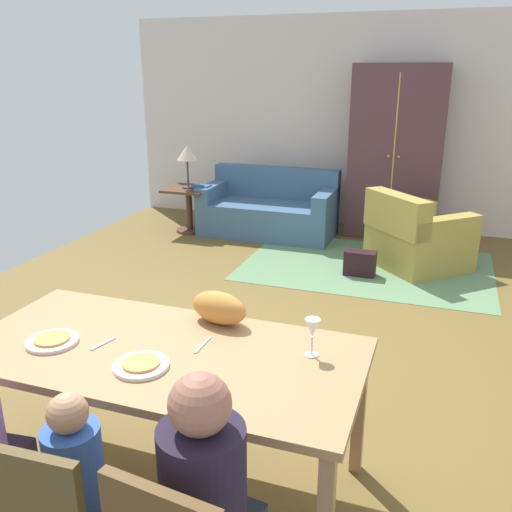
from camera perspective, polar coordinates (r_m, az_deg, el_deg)
ground_plane at (r=4.71m, az=3.97°, el=-6.78°), size 6.43×6.41×0.02m
back_wall at (r=7.47m, az=11.13°, el=13.33°), size 6.43×0.10×2.70m
dining_table at (r=2.71m, az=-9.81°, el=-10.82°), size 1.92×0.92×0.76m
plate_near_man at (r=2.87m, az=-20.47°, el=-8.33°), size 0.25×0.25×0.02m
pizza_near_man at (r=2.86m, az=-20.50°, el=-8.06°), size 0.17×0.17×0.01m
plate_near_child at (r=2.54m, az=-11.89°, el=-11.13°), size 0.25×0.25×0.02m
pizza_near_child at (r=2.53m, az=-11.91°, el=-10.84°), size 0.17×0.17×0.01m
wine_glass at (r=2.54m, az=5.91°, el=-7.65°), size 0.07×0.07×0.19m
fork at (r=2.78m, az=-15.66°, el=-8.80°), size 0.05×0.15×0.01m
knife at (r=2.68m, az=-5.57°, el=-9.21°), size 0.02×0.17×0.01m
person_child at (r=2.43m, az=-17.48°, el=-23.10°), size 0.22×0.29×0.92m
cat at (r=2.87m, az=-3.87°, el=-5.41°), size 0.35×0.23×0.17m
area_rug at (r=6.06m, az=11.42°, el=-1.01°), size 2.60×1.80×0.01m
couch at (r=7.07m, az=1.42°, el=4.76°), size 1.67×0.86×0.82m
armchair at (r=6.08m, az=16.34°, el=1.79°), size 1.21×1.21×0.82m
armoire at (r=7.06m, az=14.39°, el=10.35°), size 1.10×0.59×2.10m
side_table at (r=7.19m, az=-6.99°, el=5.48°), size 0.56×0.56×0.58m
table_lamp at (r=7.08m, az=-7.20°, el=10.46°), size 0.26×0.26×0.54m
book_lower at (r=7.03m, az=-5.70°, el=7.03°), size 0.22×0.16×0.03m
book_upper at (r=7.02m, az=-5.71°, el=7.25°), size 0.22×0.16×0.03m
handbag at (r=5.74m, az=10.78°, el=-0.75°), size 0.32×0.16×0.26m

